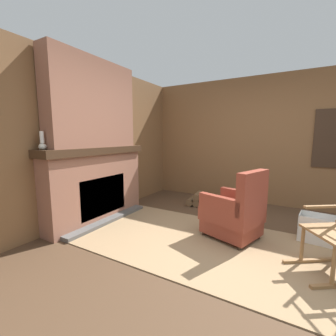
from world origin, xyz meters
The scene contains 11 objects.
ground_plane centered at (0.00, 0.00, 0.00)m, with size 14.00×14.00×0.00m, color #4C3523.
wood_panel_wall_left centered at (-2.38, 0.00, 1.29)m, with size 0.06×5.30×2.58m.
wood_panel_wall_back centered at (0.03, 2.38, 1.29)m, with size 5.30×0.09×2.58m.
fireplace_hearth centered at (-2.18, 0.00, 0.60)m, with size 0.53×1.91×1.21m.
chimney_breast centered at (-2.19, 0.00, 1.89)m, with size 0.28×1.59×1.35m.
area_rug centered at (-0.42, 0.07, 0.01)m, with size 3.40×1.76×0.01m.
armchair centered at (-0.05, 0.42, 0.35)m, with size 0.85×0.78×0.96m.
firewood_stack centered at (-1.06, 1.59, 0.10)m, with size 0.47×0.44×0.26m.
laundry_basket centered at (0.95, 0.86, 0.18)m, with size 0.50×0.35×0.36m.
oil_lamp_vase centered at (-2.22, -0.84, 1.30)m, with size 0.10×0.10×0.24m.
storage_case centered at (-2.22, 0.20, 1.27)m, with size 0.17×0.27×0.11m.
Camera 1 is at (0.62, -2.55, 1.38)m, focal length 24.00 mm.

